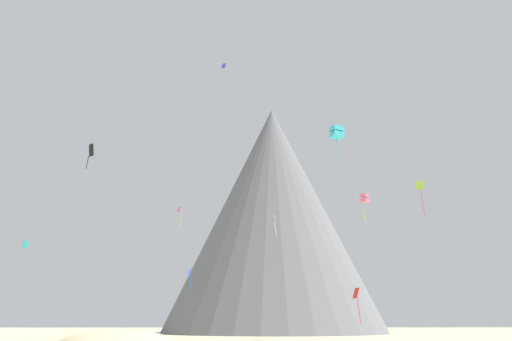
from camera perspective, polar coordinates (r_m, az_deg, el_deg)
rock_massif at (r=120.43m, az=1.21°, el=-6.05°), size 70.05×70.05×56.72m
kite_cyan_mid at (r=57.37m, az=9.50°, el=4.43°), size 1.70×1.66×4.31m
kite_pink_mid at (r=74.92m, az=-8.98°, el=-4.95°), size 0.85×0.80×3.60m
kite_blue_low at (r=70.33m, az=-7.87°, el=-11.86°), size 0.72×1.32×2.88m
kite_lime_mid at (r=70.70m, az=18.77°, el=-2.20°), size 0.93×0.59×5.06m
kite_indigo_high at (r=70.21m, az=-3.81°, el=12.20°), size 0.72×0.45×0.90m
kite_white_mid at (r=80.37m, az=2.24°, el=-5.91°), size 0.46×1.07×3.49m
kite_red_low at (r=69.71m, az=11.75°, el=-14.30°), size 0.89×1.14×4.71m
kite_black_mid at (r=59.26m, az=-18.87°, el=2.10°), size 0.81×0.36×3.08m
kite_teal_low at (r=67.73m, az=-25.51°, el=-7.87°), size 0.24×0.97×1.00m
kite_rainbow_mid at (r=75.47m, az=12.67°, el=-3.22°), size 1.55×1.55×4.36m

